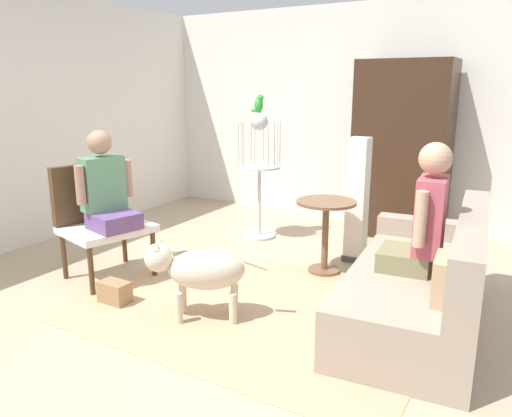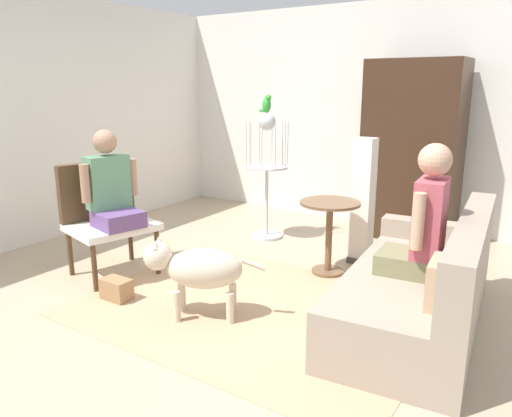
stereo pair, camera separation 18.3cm
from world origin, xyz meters
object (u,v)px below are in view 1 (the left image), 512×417
object	(u,v)px
armchair	(99,212)
handbag	(115,292)
round_end_table	(326,224)
column_lamp	(357,201)
bird_cage_stand	(259,167)
person_on_couch	(424,219)
parrot	(259,104)
dog	(199,269)
person_on_armchair	(106,189)
couch	(423,286)
armoire_cabinet	(402,150)

from	to	relation	value
armchair	handbag	bearing A→B (deg)	-35.41
armchair	round_end_table	size ratio (longest dim) A/B	1.49
round_end_table	column_lamp	bearing A→B (deg)	72.73
column_lamp	handbag	world-z (taller)	column_lamp
round_end_table	bird_cage_stand	size ratio (longest dim) A/B	0.49
person_on_couch	column_lamp	xyz separation A→B (m)	(-0.83, 1.05, -0.19)
parrot	column_lamp	distance (m)	1.50
dog	handbag	world-z (taller)	dog
armchair	round_end_table	world-z (taller)	armchair
round_end_table	bird_cage_stand	xyz separation A→B (m)	(-1.06, 0.63, 0.35)
person_on_couch	column_lamp	distance (m)	1.35
person_on_armchair	handbag	xyz separation A→B (m)	(0.41, -0.36, -0.72)
column_lamp	couch	bearing A→B (deg)	-50.10
person_on_couch	parrot	distance (m)	2.48
round_end_table	parrot	size ratio (longest dim) A/B	3.52
person_on_couch	round_end_table	size ratio (longest dim) A/B	1.35
dog	parrot	world-z (taller)	parrot
couch	handbag	world-z (taller)	couch
armchair	armoire_cabinet	xyz separation A→B (m)	(1.99, 2.59, 0.39)
person_on_armchair	column_lamp	distance (m)	2.31
column_lamp	handbag	distance (m)	2.36
armchair	person_on_armchair	bearing A→B (deg)	-14.76
bird_cage_stand	parrot	distance (m)	0.67
person_on_armchair	handbag	size ratio (longest dim) A/B	3.39
bird_cage_stand	handbag	distance (m)	2.21
person_on_armchair	handbag	world-z (taller)	person_on_armchair
armoire_cabinet	armchair	bearing A→B (deg)	-127.52
person_on_armchair	round_end_table	bearing A→B (deg)	34.80
couch	armoire_cabinet	bearing A→B (deg)	109.30
person_on_armchair	parrot	distance (m)	1.92
person_on_couch	person_on_armchair	xyz separation A→B (m)	(-2.54, -0.49, 0.03)
couch	person_on_couch	bearing A→B (deg)	-142.83
round_end_table	handbag	world-z (taller)	round_end_table
armchair	armoire_cabinet	size ratio (longest dim) A/B	0.52
couch	parrot	size ratio (longest dim) A/B	10.11
person_on_couch	bird_cage_stand	size ratio (longest dim) A/B	0.65
couch	round_end_table	xyz separation A→B (m)	(-1.00, 0.59, 0.17)
armoire_cabinet	handbag	world-z (taller)	armoire_cabinet
dog	armoire_cabinet	distance (m)	3.00
couch	bird_cage_stand	bearing A→B (deg)	149.29
couch	handbag	bearing A→B (deg)	-158.18
parrot	column_lamp	world-z (taller)	parrot
person_on_armchair	person_on_couch	bearing A→B (deg)	10.83
person_on_armchair	parrot	xyz separation A→B (m)	(0.51, 1.73, 0.67)
couch	bird_cage_stand	xyz separation A→B (m)	(-2.05, 1.22, 0.52)
person_on_armchair	column_lamp	size ratio (longest dim) A/B	0.69
bird_cage_stand	parrot	xyz separation A→B (m)	(-0.01, 0.00, 0.67)
couch	bird_cage_stand	size ratio (longest dim) A/B	1.39
person_on_couch	armoire_cabinet	world-z (taller)	armoire_cabinet
person_on_couch	column_lamp	size ratio (longest dim) A/B	0.75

